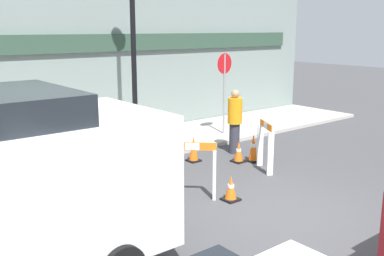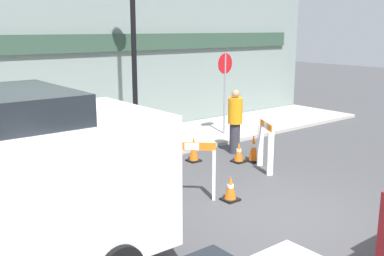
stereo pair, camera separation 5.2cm
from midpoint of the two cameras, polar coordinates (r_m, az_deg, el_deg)
The scene contains 12 objects.
ground_plane at distance 8.02m, azimuth 13.02°, elevation -11.38°, with size 60.00×60.00×0.00m, color #424244.
sidewalk_slab at distance 12.32m, azimuth -9.07°, elevation -2.47°, with size 18.00×2.84×0.10m.
storefront_facade at distance 13.23m, azimuth -12.76°, elevation 10.27°, with size 18.00×0.22×5.50m.
stop_sign at distance 13.33m, azimuth 4.02°, elevation 6.04°, with size 0.60×0.08×2.40m.
barricade_0 at distance 10.87m, azimuth -3.87°, elevation -1.39°, with size 0.85×0.18×1.11m.
barricade_1 at distance 8.56m, azimuth -0.14°, elevation -5.15°, with size 0.75×0.72×1.12m.
barricade_2 at distance 10.40m, azimuth 9.14°, elevation -2.13°, with size 0.50×0.75×1.14m.
traffic_cone_0 at distance 11.12m, azimuth 7.67°, elevation -2.51°, with size 0.30×0.30×0.71m.
traffic_cone_1 at distance 11.03m, azimuth 0.06°, elevation -2.72°, with size 0.30×0.30×0.63m.
traffic_cone_2 at distance 11.04m, azimuth 5.80°, elevation -3.10°, with size 0.30×0.30×0.51m.
traffic_cone_3 at distance 8.63m, azimuth 4.78°, elevation -7.69°, with size 0.30×0.30×0.49m.
person_worker at distance 11.68m, azimuth 5.33°, elevation 1.05°, with size 0.51×0.51×1.68m.
Camera 1 is at (-5.87, -4.43, 3.21)m, focal length 42.00 mm.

